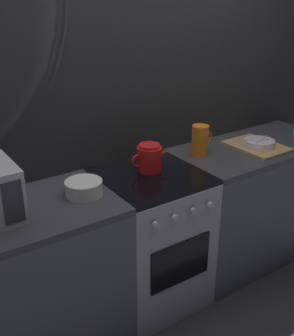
% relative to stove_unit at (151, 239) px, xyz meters
% --- Properties ---
extents(ground_plane, '(8.00, 8.00, 0.00)m').
position_rel_stove_unit_xyz_m(ground_plane, '(0.00, 0.00, -0.45)').
color(ground_plane, '#2D2D33').
extents(back_wall, '(3.60, 0.05, 2.40)m').
position_rel_stove_unit_xyz_m(back_wall, '(0.00, 0.32, 0.75)').
color(back_wall, gray).
rests_on(back_wall, ground_plane).
extents(counter_left, '(1.20, 0.60, 0.90)m').
position_rel_stove_unit_xyz_m(counter_left, '(-0.90, 0.00, 0.00)').
color(counter_left, '#515459').
rests_on(counter_left, ground_plane).
extents(stove_unit, '(0.60, 0.63, 0.90)m').
position_rel_stove_unit_xyz_m(stove_unit, '(0.00, 0.00, 0.00)').
color(stove_unit, '#9E9EA3').
rests_on(stove_unit, ground_plane).
extents(counter_right, '(1.20, 0.60, 0.90)m').
position_rel_stove_unit_xyz_m(counter_right, '(0.90, 0.00, 0.00)').
color(counter_right, '#515459').
rests_on(counter_right, ground_plane).
extents(kettle, '(0.28, 0.15, 0.17)m').
position_rel_stove_unit_xyz_m(kettle, '(0.03, 0.06, 0.53)').
color(kettle, red).
rests_on(kettle, stove_unit).
extents(mixing_bowl, '(0.20, 0.20, 0.08)m').
position_rel_stove_unit_xyz_m(mixing_bowl, '(-0.45, -0.01, 0.49)').
color(mixing_bowl, silver).
rests_on(mixing_bowl, counter_left).
extents(pitcher, '(0.16, 0.11, 0.20)m').
position_rel_stove_unit_xyz_m(pitcher, '(0.45, 0.09, 0.55)').
color(pitcher, orange).
rests_on(pitcher, counter_right).
extents(dish_pile, '(0.30, 0.40, 0.07)m').
position_rel_stove_unit_xyz_m(dish_pile, '(0.86, -0.05, 0.47)').
color(dish_pile, tan).
rests_on(dish_pile, counter_right).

